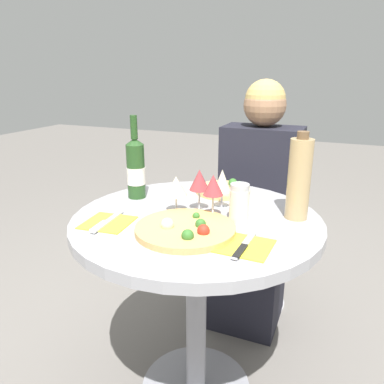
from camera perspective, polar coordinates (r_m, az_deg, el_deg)
The scene contains 14 objects.
dining_table at distance 1.36m, azimuth 0.67°, elevation -9.80°, with size 0.86×0.86×0.76m.
chair_behind_diner at distance 2.06m, azimuth 10.38°, elevation -4.77°, with size 0.38×0.38×0.91m.
seated_diner at distance 1.90m, azimuth 9.60°, elevation -3.56°, with size 0.38×0.44×1.20m.
pizza_large at distance 1.16m, azimuth -0.99°, elevation -5.62°, with size 0.31×0.31×0.05m.
pizza_small_far at distance 1.55m, azimuth 4.98°, elevation 0.39°, with size 0.22×0.22×0.05m.
wine_bottle at distance 1.47m, azimuth -8.56°, elevation 3.60°, with size 0.07×0.07×0.32m.
tall_carafe at distance 1.29m, azimuth 16.01°, elevation 1.96°, with size 0.08×0.08×0.29m.
sugar_shaker at distance 1.23m, azimuth 7.27°, elevation -1.77°, with size 0.06×0.06×0.13m.
wine_glass_front_right at distance 1.24m, azimuth 3.25°, elevation 0.91°, with size 0.07×0.07×0.15m.
wine_glass_center at distance 1.31m, azimuth 1.14°, elevation 1.72°, with size 0.07×0.07×0.15m.
wine_glass_back_right at distance 1.33m, azimuth 4.62°, elevation 1.58°, with size 0.06×0.06×0.15m.
wine_glass_front_left at distance 1.30m, azimuth -2.44°, elevation 0.83°, with size 0.08×0.08×0.13m.
place_setting_left at distance 1.26m, azimuth -12.79°, elevation -4.56°, with size 0.16×0.19×0.01m.
place_setting_right at distance 1.09m, azimuth 7.97°, elevation -8.16°, with size 0.16×0.19×0.01m.
Camera 1 is at (0.45, -1.11, 1.24)m, focal length 35.00 mm.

